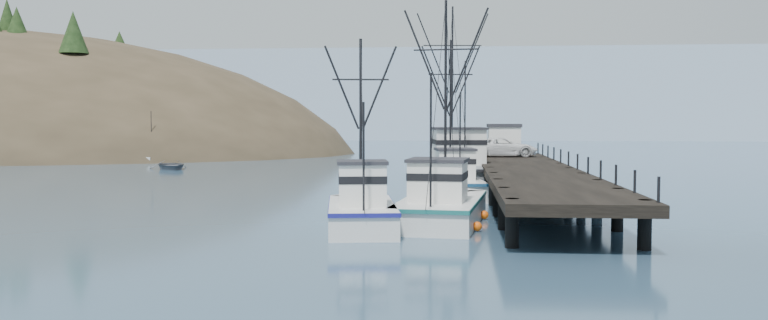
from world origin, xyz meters
TOP-DOWN VIEW (x-y plane):
  - ground at (0.00, 0.00)m, footprint 400.00×400.00m
  - pier at (14.00, 16.00)m, footprint 6.00×44.00m
  - distant_ridge at (10.00, 170.00)m, footprint 360.00×40.00m
  - distant_ridge_far at (-40.00, 185.00)m, footprint 180.00×25.00m
  - moored_sailboats at (-34.93, 58.54)m, footprint 21.64×17.93m
  - trawler_near at (8.47, 3.26)m, footprint 4.85×11.56m
  - trawler_mid at (4.69, 0.72)m, footprint 4.25×9.26m
  - trawler_far at (8.89, 16.34)m, footprint 4.62×10.69m
  - work_vessel at (9.04, 23.97)m, footprint 6.96×17.75m
  - pier_shed at (13.47, 34.00)m, footprint 3.00×3.20m
  - pickup_truck at (13.18, 30.39)m, footprint 6.14×3.43m
  - motorboat at (-20.50, 41.18)m, footprint 6.15×6.70m

SIDE VIEW (x-z plane):
  - ground at x=0.00m, z-range 0.00..0.00m
  - distant_ridge at x=10.00m, z-range -13.00..13.00m
  - distant_ridge_far at x=-40.00m, z-range -9.00..9.00m
  - motorboat at x=-20.50m, z-range -0.57..0.57m
  - moored_sailboats at x=-34.93m, z-range -2.84..3.51m
  - trawler_mid at x=4.69m, z-range -3.88..5.52m
  - trawler_near at x=8.47m, z-range -4.99..6.62m
  - trawler_far at x=8.89m, z-range -4.66..6.30m
  - work_vessel at x=9.04m, z-range -6.01..8.47m
  - pier at x=14.00m, z-range 0.69..2.69m
  - pickup_truck at x=13.18m, z-range 2.00..3.62m
  - pier_shed at x=13.47m, z-range 2.02..4.82m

